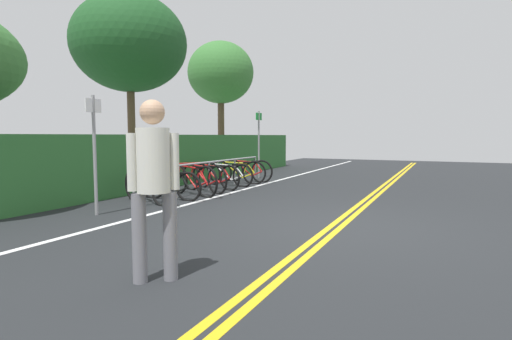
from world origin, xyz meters
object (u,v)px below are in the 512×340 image
bicycle_1 (170,185)px  tree_far_right (221,73)px  bike_rack (209,169)px  bicycle_2 (192,180)px  sign_post_far (259,138)px  sign_post_near (94,143)px  bicycle_5 (227,174)px  bicycle_7 (247,171)px  bicycle_6 (237,172)px  bicycle_0 (148,186)px  pedestrian (154,177)px  tree_mid (129,44)px  bicycle_4 (215,176)px  bicycle_3 (204,178)px

bicycle_1 → tree_far_right: size_ratio=0.30×
bike_rack → bicycle_2: (-0.92, -0.08, -0.20)m
bike_rack → sign_post_far: size_ratio=2.52×
sign_post_near → bicycle_1: bearing=-3.5°
bike_rack → tree_far_right: size_ratio=1.04×
bicycle_5 → bicycle_7: bicycle_7 is taller
bicycle_6 → bicycle_7: bearing=-3.0°
bicycle_0 → bicycle_7: (4.53, -0.09, -0.02)m
bike_rack → tree_far_right: (6.34, 3.32, 3.52)m
bike_rack → bicycle_1: 1.69m
pedestrian → tree_mid: tree_mid is taller
bicycle_2 → sign_post_near: bearing=176.2°
bicycle_7 → tree_mid: tree_mid is taller
bicycle_0 → bicycle_5: bearing=-0.3°
bicycle_4 → bicycle_7: size_ratio=1.02×
pedestrian → sign_post_near: bearing=54.9°
bicycle_3 → pedestrian: size_ratio=0.98×
bicycle_0 → pedestrian: pedestrian is taller
bicycle_3 → bicycle_4: bearing=2.8°
pedestrian → tree_mid: size_ratio=0.31×
bicycle_5 → bicycle_2: bearing=-175.5°
bicycle_6 → pedestrian: 8.12m
bicycle_0 → bicycle_3: 2.01m
bike_rack → bicycle_3: size_ratio=3.28×
bicycle_0 → bicycle_2: bicycle_2 is taller
sign_post_far → bicycle_3: bearing=-177.3°
bicycle_5 → sign_post_far: bearing=2.1°
bicycle_2 → bicycle_7: 3.16m
bicycle_2 → sign_post_far: 4.46m
bike_rack → bicycle_7: bearing=0.2°
bicycle_0 → bicycle_1: bearing=-10.6°
bicycle_3 → sign_post_near: (-3.39, 0.11, 0.94)m
bicycle_3 → sign_post_far: (3.70, 0.17, 1.00)m
bicycle_5 → bicycle_4: bearing=-175.5°
pedestrian → sign_post_far: sign_post_far is taller
bicycle_5 → tree_mid: (-0.22, 3.26, 3.91)m
bicycle_0 → bicycle_7: bearing=-1.1°
bicycle_3 → tree_far_right: bearing=26.7°
bicycle_2 → bicycle_1: bearing=175.5°
bike_rack → sign_post_near: 3.73m
sign_post_near → bike_rack: bearing=-1.6°
bicycle_5 → bicycle_7: (1.18, -0.07, 0.02)m
bicycle_1 → sign_post_far: bearing=2.1°
tree_far_right → bike_rack: bearing=-152.4°
bicycle_6 → tree_far_right: (4.71, 3.28, 3.75)m
bicycle_7 → bicycle_1: bearing=-179.6°
bicycle_4 → sign_post_far: (3.08, 0.14, 1.02)m
bike_rack → tree_far_right: 7.98m
bicycle_4 → bicycle_5: size_ratio=0.97×
bicycle_1 → bicycle_5: size_ratio=0.93×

